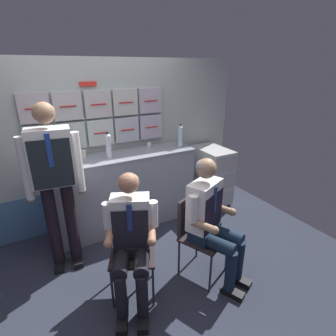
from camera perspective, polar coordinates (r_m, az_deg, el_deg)
The scene contains 13 objects.
ground at distance 2.96m, azimuth -5.39°, elevation -23.19°, with size 4.80×4.80×0.04m, color #292D3B.
galley_bulkhead at distance 3.56m, azimuth -15.00°, elevation 4.74°, with size 4.20×0.14×2.15m.
galley_counter at distance 3.57m, azimuth -9.47°, elevation -4.72°, with size 1.91×0.53×1.00m.
service_trolley at distance 4.12m, azimuth 9.37°, elevation -1.40°, with size 0.40×0.65×0.90m.
folding_chair_left at distance 2.58m, azimuth -7.65°, elevation -15.14°, with size 0.53×0.53×0.85m.
crew_member_left at distance 2.36m, azimuth -8.04°, elevation -14.57°, with size 0.55×0.65×1.23m.
folding_chair_right at distance 2.74m, azimuth 6.13°, elevation -12.62°, with size 0.53×0.53×0.85m.
crew_member_right at distance 2.58m, azimuth 9.40°, elevation -10.39°, with size 0.57×0.69×1.27m.
crew_member_standing at distance 2.77m, azimuth -23.46°, elevation -1.37°, with size 0.55×0.30×1.75m.
water_bottle_short at distance 3.24m, azimuth -12.77°, elevation 4.71°, with size 0.06×0.06×0.32m.
water_bottle_tall at distance 3.63m, azimuth 2.72°, elevation 6.95°, with size 0.06×0.06×0.32m.
coffee_cup_white at distance 3.38m, azimuth -17.86°, elevation 3.01°, with size 0.07×0.07×0.09m.
coffee_cup_spare at distance 3.63m, azimuth -4.08°, elevation 5.00°, with size 0.06×0.06×0.06m.
Camera 1 is at (-0.80, -1.96, 2.04)m, focal length 28.12 mm.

